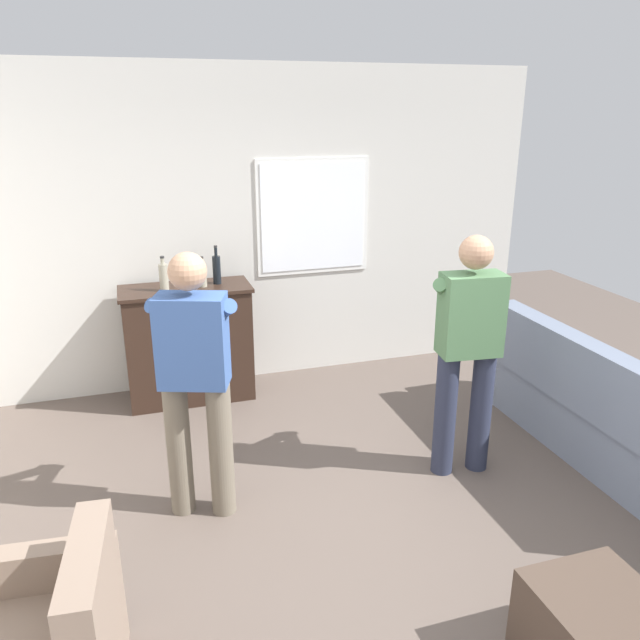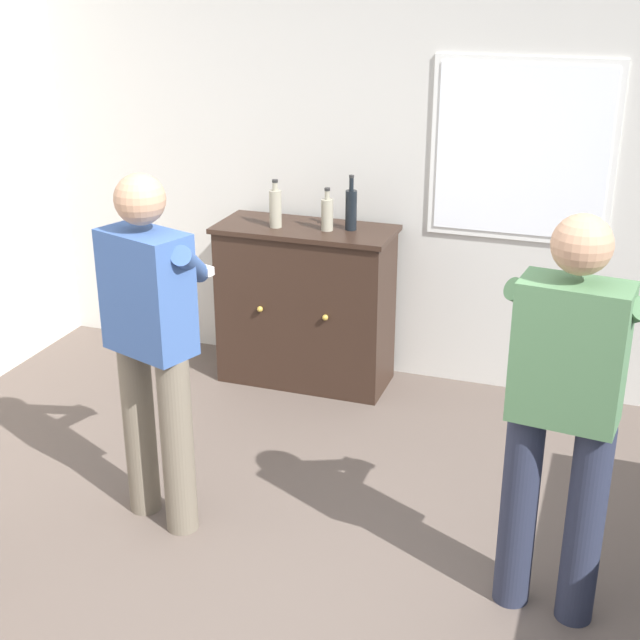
# 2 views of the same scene
# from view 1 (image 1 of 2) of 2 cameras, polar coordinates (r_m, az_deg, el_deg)

# --- Properties ---
(ground) EXTENTS (10.40, 10.40, 0.00)m
(ground) POSITION_cam_1_polar(r_m,az_deg,el_deg) (3.90, 3.82, -19.88)
(ground) COLOR brown
(wall_back_with_window) EXTENTS (5.20, 0.15, 2.80)m
(wall_back_with_window) POSITION_cam_1_polar(r_m,az_deg,el_deg) (5.69, -5.48, 8.35)
(wall_back_with_window) COLOR beige
(wall_back_with_window) RESTS_ON ground
(couch) EXTENTS (0.57, 2.54, 0.91)m
(couch) POSITION_cam_1_polar(r_m,az_deg,el_deg) (4.91, 24.50, -8.24)
(couch) COLOR slate
(couch) RESTS_ON ground
(sideboard_cabinet) EXTENTS (1.09, 0.49, 1.01)m
(sideboard_cabinet) POSITION_cam_1_polar(r_m,az_deg,el_deg) (5.49, -11.89, -2.11)
(sideboard_cabinet) COLOR black
(sideboard_cabinet) RESTS_ON ground
(bottle_wine_green) EXTENTS (0.07, 0.07, 0.33)m
(bottle_wine_green) POSITION_cam_1_polar(r_m,az_deg,el_deg) (5.36, -9.43, 4.63)
(bottle_wine_green) COLOR black
(bottle_wine_green) RESTS_ON sideboard_cabinet
(bottle_liquor_amber) EXTENTS (0.07, 0.07, 0.26)m
(bottle_liquor_amber) POSITION_cam_1_polar(r_m,az_deg,el_deg) (5.29, -10.71, 4.09)
(bottle_liquor_amber) COLOR gray
(bottle_liquor_amber) RESTS_ON sideboard_cabinet
(bottle_spirits_clear) EXTENTS (0.07, 0.07, 0.29)m
(bottle_spirits_clear) POSITION_cam_1_polar(r_m,az_deg,el_deg) (5.23, -14.10, 3.86)
(bottle_spirits_clear) COLOR gray
(bottle_spirits_clear) RESTS_ON sideboard_cabinet
(ottoman) EXTENTS (0.53, 0.53, 0.42)m
(ottoman) POSITION_cam_1_polar(r_m,az_deg,el_deg) (3.34, 23.79, -24.83)
(ottoman) COLOR #47382D
(ottoman) RESTS_ON ground
(person_standing_left) EXTENTS (0.53, 0.52, 1.68)m
(person_standing_left) POSITION_cam_1_polar(r_m,az_deg,el_deg) (3.78, -11.34, -4.91)
(person_standing_left) COLOR #6B6051
(person_standing_left) RESTS_ON ground
(person_standing_right) EXTENTS (0.55, 0.50, 1.68)m
(person_standing_right) POSITION_cam_1_polar(r_m,az_deg,el_deg) (4.26, 13.36, -2.25)
(person_standing_right) COLOR #282D42
(person_standing_right) RESTS_ON ground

